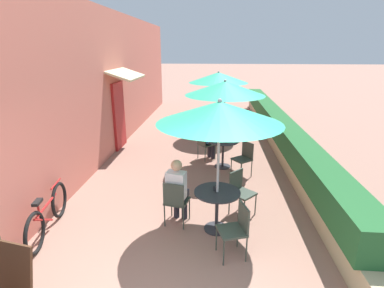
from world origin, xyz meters
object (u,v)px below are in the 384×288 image
at_px(cafe_chair_near_left, 176,200).
at_px(cafe_chair_far_right, 238,124).
at_px(patio_umbrella_far, 218,78).
at_px(coffee_cup_mid, 227,140).
at_px(cafe_chair_near_back, 240,189).
at_px(cafe_chair_near_right, 237,227).
at_px(coffee_cup_far, 214,117).
at_px(patio_umbrella_mid, 225,88).
at_px(bicycle_leaning, 48,214).
at_px(patio_umbrella_near, 220,113).
at_px(cafe_chair_mid_left, 205,143).
at_px(cafe_chair_mid_right, 244,156).
at_px(patio_table_far, 217,123).
at_px(cafe_chair_far_left, 197,123).
at_px(patio_table_mid, 223,148).
at_px(seated_patron_near_left, 178,188).
at_px(patio_table_near, 217,202).
at_px(coffee_cup_near, 215,188).
at_px(seated_patron_mid_left, 208,136).

height_order(cafe_chair_near_left, cafe_chair_far_right, same).
bearing_deg(patio_umbrella_far, coffee_cup_mid, -85.50).
distance_m(cafe_chair_near_back, coffee_cup_mid, 2.33).
xyz_separation_m(cafe_chair_near_right, cafe_chair_near_back, (0.15, 1.28, 0.00)).
bearing_deg(coffee_cup_far, patio_umbrella_mid, -84.30).
height_order(cafe_chair_near_left, patio_umbrella_far, patio_umbrella_far).
bearing_deg(bicycle_leaning, coffee_cup_mid, 37.00).
distance_m(patio_umbrella_near, cafe_chair_mid_left, 3.89).
distance_m(cafe_chair_near_back, bicycle_leaning, 3.50).
height_order(cafe_chair_mid_right, patio_table_far, cafe_chair_mid_right).
distance_m(cafe_chair_near_back, cafe_chair_far_left, 5.43).
bearing_deg(patio_umbrella_mid, patio_table_mid, 82.87).
xyz_separation_m(cafe_chair_near_back, cafe_chair_far_left, (-1.17, 5.30, 0.00)).
xyz_separation_m(patio_umbrella_mid, patio_table_far, (-0.15, 2.83, -1.59)).
bearing_deg(patio_table_far, patio_table_mid, -87.02).
relative_size(patio_umbrella_near, cafe_chair_mid_left, 2.72).
xyz_separation_m(patio_umbrella_mid, bicycle_leaning, (-3.10, -3.30, -1.78)).
height_order(cafe_chair_near_back, bicycle_leaning, cafe_chair_near_back).
distance_m(patio_umbrella_mid, bicycle_leaning, 4.86).
xyz_separation_m(patio_table_far, cafe_chair_far_right, (0.74, -0.08, -0.04)).
distance_m(patio_umbrella_mid, cafe_chair_far_left, 3.45).
distance_m(patio_umbrella_far, bicycle_leaning, 7.03).
distance_m(patio_table_far, bicycle_leaning, 6.81).
distance_m(patio_umbrella_near, coffee_cup_far, 5.86).
bearing_deg(seated_patron_near_left, cafe_chair_mid_left, 96.17).
relative_size(patio_table_near, cafe_chair_mid_left, 0.92).
distance_m(coffee_cup_near, patio_umbrella_far, 5.92).
xyz_separation_m(patio_table_near, cafe_chair_mid_right, (0.69, 2.45, -0.04)).
bearing_deg(coffee_cup_near, patio_umbrella_far, 89.41).
height_order(cafe_chair_near_back, seated_patron_mid_left, seated_patron_mid_left).
distance_m(patio_umbrella_near, patio_table_mid, 3.38).
distance_m(patio_umbrella_mid, coffee_cup_mid, 1.35).
relative_size(cafe_chair_near_back, cafe_chair_mid_right, 1.00).
distance_m(patio_table_mid, patio_table_far, 2.84).
height_order(patio_table_near, cafe_chair_near_right, cafe_chair_near_right).
bearing_deg(cafe_chair_mid_left, cafe_chair_near_right, -29.40).
height_order(seated_patron_mid_left, cafe_chair_mid_right, seated_patron_mid_left).
height_order(seated_patron_near_left, patio_umbrella_far, patio_umbrella_far).
bearing_deg(cafe_chair_near_back, coffee_cup_far, -131.42).
height_order(cafe_chair_far_left, bicycle_leaning, cafe_chair_far_left).
bearing_deg(coffee_cup_mid, patio_umbrella_near, -94.90).
height_order(patio_umbrella_mid, patio_table_far, patio_umbrella_mid).
bearing_deg(cafe_chair_far_right, patio_table_mid, 90.18).
bearing_deg(patio_umbrella_far, bicycle_leaning, -115.72).
bearing_deg(seated_patron_mid_left, cafe_chair_mid_left, -90.00).
height_order(coffee_cup_near, coffee_cup_mid, same).
relative_size(coffee_cup_near, patio_table_mid, 0.11).
height_order(patio_umbrella_near, cafe_chair_far_right, patio_umbrella_near).
distance_m(patio_umbrella_mid, patio_umbrella_far, 2.84).
height_order(patio_umbrella_near, patio_umbrella_mid, same).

